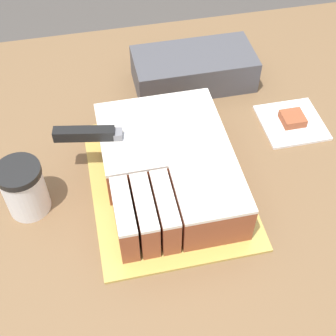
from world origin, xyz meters
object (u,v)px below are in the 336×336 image
coffee_cup (24,189)px  storage_box (194,69)px  brownie (293,119)px  cake_board (168,183)px  cake (169,167)px  knife (98,134)px

coffee_cup → storage_box: size_ratio=0.39×
coffee_cup → brownie: coffee_cup is taller
cake_board → coffee_cup: bearing=179.7°
cake → storage_box: size_ratio=1.14×
coffee_cup → brownie: (0.56, 0.11, -0.04)m
knife → coffee_cup: bearing=-146.6°
cake → knife: size_ratio=1.12×
cake → brownie: bearing=19.6°
brownie → storage_box: (-0.18, 0.18, 0.02)m
cake → brownie: cake is taller
knife → brownie: knife is taller
cake_board → knife: knife is taller
brownie → coffee_cup: bearing=-169.1°
cake → brownie: (0.30, 0.11, -0.03)m
coffee_cup → brownie: size_ratio=2.26×
knife → coffee_cup: 0.17m
storage_box → cake_board: bearing=-113.0°
knife → brownie: 0.43m
coffee_cup → cake_board: bearing=-0.3°
cake → coffee_cup: coffee_cup is taller
cake → storage_box: 0.31m
knife → storage_box: knife is taller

